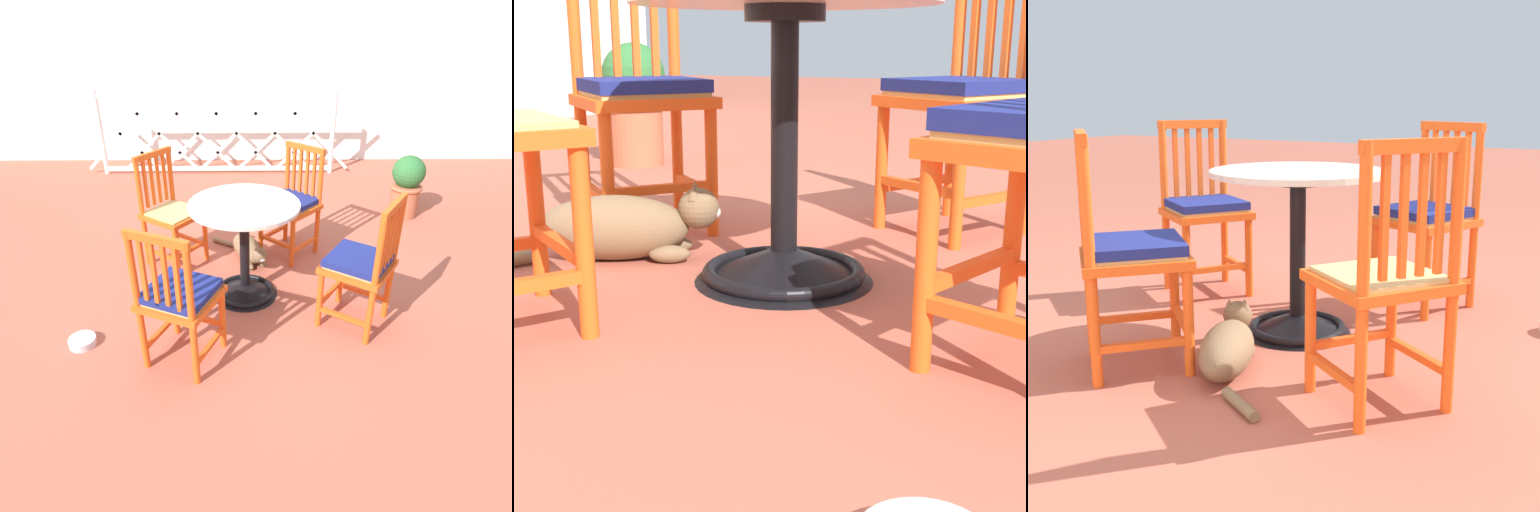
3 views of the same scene
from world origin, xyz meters
TOP-DOWN VIEW (x-y plane):
  - ground_plane at (0.00, 0.00)m, footprint 24.00×24.00m
  - building_wall_backdrop at (0.00, 3.42)m, footprint 10.00×0.20m
  - lattice_fence_panel at (-0.34, 2.76)m, footprint 3.30×0.06m
  - cafe_table at (0.03, 0.02)m, footprint 0.76×0.76m
  - orange_chair_at_corner at (-0.57, 0.52)m, footprint 0.56×0.56m
  - orange_chair_tucked_in at (-0.34, -0.67)m, footprint 0.53×0.53m
  - orange_chair_near_fence at (0.77, -0.33)m, footprint 0.56×0.56m
  - orange_chair_facing_out at (0.41, 0.66)m, footprint 0.57×0.57m
  - tabby_cat at (0.06, 0.52)m, footprint 0.50×0.62m
  - terracotta_planter at (1.63, 1.43)m, footprint 0.32×0.32m
  - pet_water_bowl at (-1.01, -0.54)m, footprint 0.17×0.17m

SIDE VIEW (x-z plane):
  - ground_plane at x=0.00m, z-range 0.00..0.00m
  - pet_water_bowl at x=-1.01m, z-range 0.00..0.05m
  - tabby_cat at x=0.06m, z-range -0.02..0.21m
  - cafe_table at x=0.03m, z-range -0.08..0.65m
  - terracotta_planter at x=1.63m, z-range 0.02..0.64m
  - orange_chair_at_corner at x=-0.57m, z-range -0.02..0.89m
  - orange_chair_tucked_in at x=-0.34m, z-range -0.01..0.90m
  - orange_chair_near_fence at x=0.77m, z-range -0.01..0.90m
  - orange_chair_facing_out at x=0.41m, z-range -0.01..0.90m
  - lattice_fence_panel at x=-0.34m, z-range 0.00..1.01m
  - building_wall_backdrop at x=0.00m, z-range 0.00..2.80m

